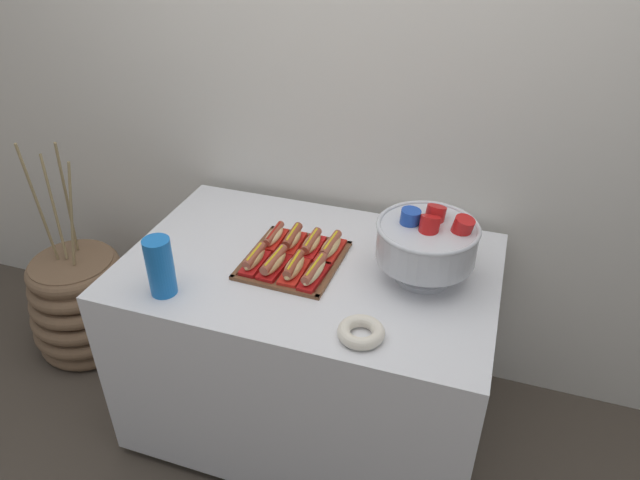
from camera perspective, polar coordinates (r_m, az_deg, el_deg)
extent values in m
plane|color=#4C4238|center=(2.60, -0.88, -16.87)|extent=(10.00, 10.00, 0.00)
cube|color=silver|center=(2.30, 3.37, 15.40)|extent=(6.00, 0.10, 2.60)
cube|color=silver|center=(2.30, -0.97, -10.09)|extent=(1.33, 0.86, 0.76)
cylinder|color=black|center=(2.59, -15.85, -18.18)|extent=(0.05, 0.05, 0.04)
cylinder|color=black|center=(2.97, -9.15, -9.24)|extent=(0.05, 0.05, 0.04)
cylinder|color=black|center=(2.74, 12.96, -14.11)|extent=(0.05, 0.05, 0.04)
cylinder|color=brown|center=(2.99, -22.43, -5.75)|extent=(0.37, 0.37, 0.49)
torus|color=brown|center=(3.11, -21.66, -8.69)|extent=(0.48, 0.48, 0.07)
torus|color=brown|center=(3.06, -21.96, -7.54)|extent=(0.50, 0.50, 0.07)
torus|color=brown|center=(3.02, -22.28, -6.36)|extent=(0.49, 0.49, 0.07)
torus|color=brown|center=(2.97, -22.60, -5.13)|extent=(0.47, 0.47, 0.07)
torus|color=brown|center=(2.92, -22.93, -3.87)|extent=(0.44, 0.44, 0.07)
torus|color=brown|center=(2.88, -23.26, -2.56)|extent=(0.41, 0.41, 0.07)
cylinder|color=#937F56|center=(2.72, -26.13, 3.07)|extent=(0.04, 0.07, 0.60)
cylinder|color=#937F56|center=(2.70, -23.40, 2.24)|extent=(0.06, 0.08, 0.49)
cylinder|color=#937F56|center=(2.80, -24.85, 2.88)|extent=(0.07, 0.08, 0.48)
cylinder|color=#937F56|center=(2.76, -23.77, 3.67)|extent=(0.08, 0.05, 0.56)
cube|color=brown|center=(2.08, -2.65, -2.05)|extent=(0.34, 0.37, 0.01)
cube|color=brown|center=(1.94, -4.61, -4.58)|extent=(0.33, 0.03, 0.01)
cube|color=brown|center=(2.20, -0.94, 0.48)|extent=(0.33, 0.03, 0.01)
cube|color=brown|center=(2.13, -6.56, -1.05)|extent=(0.03, 0.36, 0.01)
cube|color=brown|center=(2.03, 1.45, -2.77)|extent=(0.03, 0.36, 0.01)
cube|color=red|center=(2.05, -6.46, -2.35)|extent=(0.06, 0.16, 0.02)
ellipsoid|color=tan|center=(2.03, -6.50, -1.80)|extent=(0.05, 0.14, 0.04)
cylinder|color=#9E4C38|center=(2.03, -6.52, -1.50)|extent=(0.03, 0.14, 0.03)
cylinder|color=yellow|center=(2.02, -6.55, -1.16)|extent=(0.01, 0.12, 0.01)
cube|color=#B21414|center=(2.02, -4.54, -2.78)|extent=(0.08, 0.17, 0.02)
ellipsoid|color=tan|center=(2.01, -4.57, -2.23)|extent=(0.06, 0.16, 0.04)
cylinder|color=#9E4C38|center=(2.00, -4.59, -1.92)|extent=(0.04, 0.16, 0.03)
cylinder|color=yellow|center=(1.99, -4.61, -1.57)|extent=(0.02, 0.13, 0.01)
cube|color=red|center=(1.99, -2.58, -3.22)|extent=(0.07, 0.17, 0.02)
ellipsoid|color=tan|center=(1.98, -2.59, -2.66)|extent=(0.06, 0.15, 0.04)
cylinder|color=brown|center=(1.97, -2.60, -2.35)|extent=(0.03, 0.14, 0.03)
cylinder|color=yellow|center=(1.96, -2.61, -2.01)|extent=(0.01, 0.12, 0.01)
cube|color=#B21414|center=(1.97, -0.56, -3.67)|extent=(0.07, 0.18, 0.02)
ellipsoid|color=beige|center=(1.96, -0.56, -3.11)|extent=(0.06, 0.17, 0.04)
cylinder|color=#9E4C38|center=(1.95, -0.56, -2.80)|extent=(0.04, 0.16, 0.03)
cylinder|color=yellow|center=(1.94, -0.57, -2.47)|extent=(0.02, 0.14, 0.01)
cube|color=red|center=(2.17, -4.57, -0.02)|extent=(0.06, 0.16, 0.02)
ellipsoid|color=beige|center=(2.16, -4.59, 0.42)|extent=(0.05, 0.14, 0.04)
cylinder|color=#9E4C38|center=(2.15, -4.60, 0.66)|extent=(0.03, 0.15, 0.03)
cylinder|color=red|center=(2.15, -4.62, 0.94)|extent=(0.01, 0.12, 0.01)
cube|color=red|center=(2.14, -2.74, -0.39)|extent=(0.07, 0.16, 0.02)
ellipsoid|color=#E0BC7F|center=(2.13, -2.76, 0.15)|extent=(0.05, 0.15, 0.04)
cylinder|color=brown|center=(2.12, -2.77, 0.45)|extent=(0.04, 0.14, 0.03)
cylinder|color=yellow|center=(2.12, -2.78, 0.80)|extent=(0.01, 0.12, 0.01)
cube|color=red|center=(2.12, -0.87, -0.78)|extent=(0.07, 0.16, 0.02)
ellipsoid|color=tan|center=(2.11, -0.87, -0.32)|extent=(0.05, 0.15, 0.04)
cylinder|color=#9E4C38|center=(2.10, -0.88, -0.07)|extent=(0.03, 0.15, 0.03)
cylinder|color=yellow|center=(2.09, -0.88, 0.26)|extent=(0.01, 0.12, 0.01)
cube|color=red|center=(2.10, 1.04, -1.17)|extent=(0.08, 0.18, 0.02)
ellipsoid|color=tan|center=(2.09, 1.05, -0.65)|extent=(0.06, 0.16, 0.04)
cylinder|color=#9E4C38|center=(2.08, 1.05, -0.37)|extent=(0.04, 0.15, 0.03)
cylinder|color=yellow|center=(2.07, 1.06, -0.04)|extent=(0.02, 0.13, 0.01)
cylinder|color=silver|center=(2.02, 10.11, -3.47)|extent=(0.19, 0.19, 0.02)
cone|color=silver|center=(2.00, 10.23, -2.52)|extent=(0.07, 0.07, 0.06)
cylinder|color=silver|center=(1.95, 10.49, -0.25)|extent=(0.33, 0.33, 0.12)
torus|color=silver|center=(1.91, 10.67, 1.31)|extent=(0.34, 0.34, 0.02)
cylinder|color=red|center=(1.92, 13.66, 0.56)|extent=(0.11, 0.10, 0.14)
cylinder|color=red|center=(1.96, 11.14, 1.62)|extent=(0.09, 0.10, 0.14)
cylinder|color=#1E47B2|center=(1.93, 8.79, 1.36)|extent=(0.08, 0.07, 0.13)
cylinder|color=red|center=(1.90, 10.62, 0.54)|extent=(0.09, 0.12, 0.14)
cylinder|color=blue|center=(1.97, -15.37, -3.60)|extent=(0.09, 0.09, 0.12)
cylinder|color=blue|center=(1.95, -15.46, -3.09)|extent=(0.09, 0.09, 0.12)
cylinder|color=blue|center=(1.94, -15.55, -2.57)|extent=(0.09, 0.09, 0.12)
cylinder|color=blue|center=(1.93, -15.64, -2.05)|extent=(0.09, 0.09, 0.12)
cylinder|color=blue|center=(1.92, -15.74, -1.52)|extent=(0.09, 0.09, 0.12)
torus|color=silver|center=(1.75, 4.09, -9.08)|extent=(0.14, 0.14, 0.04)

